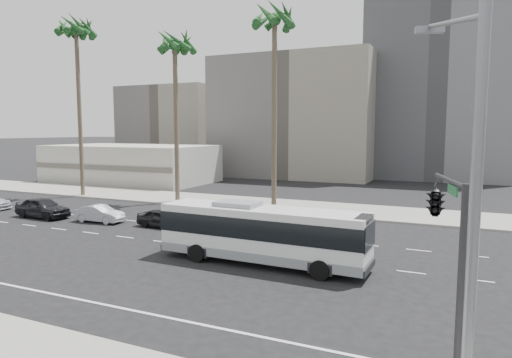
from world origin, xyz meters
The scene contains 16 objects.
ground centered at (0.00, 0.00, 0.00)m, with size 700.00×700.00×0.00m, color black.
sidewalk_north centered at (0.00, 15.50, 0.07)m, with size 120.00×7.00×0.15m, color gray.
commercial_low centered at (-30.00, 25.99, 2.50)m, with size 22.00×12.16×5.00m.
midrise_beige_west centered at (-12.00, 45.00, 9.00)m, with size 24.00×18.00×18.00m, color slate.
midrise_gray_center centered at (8.00, 52.00, 13.00)m, with size 20.00×20.00×26.00m, color #4E5053.
midrise_beige_far centered at (-38.00, 50.00, 7.50)m, with size 18.00×16.00×15.00m, color slate.
civic_tower centered at (-2.00, 250.00, 38.83)m, with size 42.00×42.00×129.00m.
city_bus centered at (1.62, -1.67, 1.70)m, with size 11.32×2.80×3.24m.
car_a centered at (-8.60, 3.55, 0.66)m, with size 3.87×1.56×1.32m, color black.
car_b centered at (-14.10, 3.13, 0.65)m, with size 3.96×1.38×1.31m, color #9C9FA7.
car_c centered at (-19.60, 2.60, 0.83)m, with size 4.87×1.96×1.66m, color black.
streetlight_corner centered at (11.05, -13.26, 5.57)m, with size 1.72×4.56×9.86m.
traffic_signal centered at (10.41, -9.17, 4.88)m, with size 2.72×3.71×5.85m.
palm_near centered at (-3.72, 13.25, 15.99)m, with size 5.25×5.25×17.65m.
palm_mid centered at (-14.00, 13.53, 14.73)m, with size 5.30×5.30×16.37m.
palm_far centered at (-25.67, 12.89, 17.06)m, with size 5.47×5.47×18.78m.
Camera 1 is at (10.86, -22.95, 7.06)m, focal length 31.50 mm.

